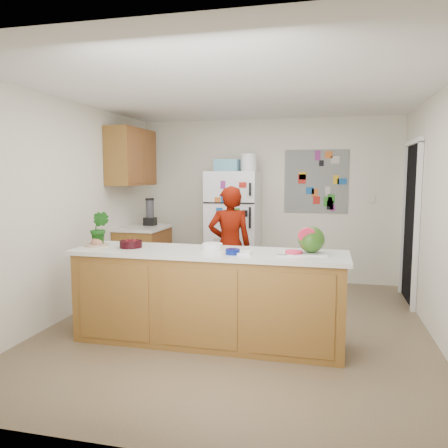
% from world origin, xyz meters
% --- Properties ---
extents(floor, '(4.00, 4.50, 0.02)m').
position_xyz_m(floor, '(0.00, 0.00, -0.01)').
color(floor, brown).
rests_on(floor, ground).
extents(wall_back, '(4.00, 0.02, 2.50)m').
position_xyz_m(wall_back, '(0.00, 2.26, 1.25)').
color(wall_back, beige).
rests_on(wall_back, ground).
extents(wall_left, '(0.02, 4.50, 2.50)m').
position_xyz_m(wall_left, '(-2.01, 0.00, 1.25)').
color(wall_left, beige).
rests_on(wall_left, ground).
extents(wall_right, '(0.02, 4.50, 2.50)m').
position_xyz_m(wall_right, '(2.01, 0.00, 1.25)').
color(wall_right, beige).
rests_on(wall_right, ground).
extents(ceiling, '(4.00, 4.50, 0.02)m').
position_xyz_m(ceiling, '(0.00, 0.00, 2.51)').
color(ceiling, white).
rests_on(ceiling, wall_back).
extents(doorway, '(0.03, 0.85, 2.04)m').
position_xyz_m(doorway, '(1.99, 1.45, 1.02)').
color(doorway, black).
rests_on(doorway, ground).
extents(peninsula_base, '(2.60, 0.62, 0.88)m').
position_xyz_m(peninsula_base, '(-0.20, -0.50, 0.44)').
color(peninsula_base, brown).
rests_on(peninsula_base, floor).
extents(peninsula_top, '(2.68, 0.70, 0.04)m').
position_xyz_m(peninsula_top, '(-0.20, -0.50, 0.90)').
color(peninsula_top, silver).
rests_on(peninsula_top, peninsula_base).
extents(side_counter_base, '(0.60, 0.80, 0.86)m').
position_xyz_m(side_counter_base, '(-1.69, 1.35, 0.43)').
color(side_counter_base, brown).
rests_on(side_counter_base, floor).
extents(side_counter_top, '(0.64, 0.84, 0.04)m').
position_xyz_m(side_counter_top, '(-1.69, 1.35, 0.88)').
color(side_counter_top, silver).
rests_on(side_counter_top, side_counter_base).
extents(upper_cabinets, '(0.35, 1.00, 0.80)m').
position_xyz_m(upper_cabinets, '(-1.82, 1.30, 1.90)').
color(upper_cabinets, brown).
rests_on(upper_cabinets, wall_left).
extents(refrigerator, '(0.75, 0.70, 1.70)m').
position_xyz_m(refrigerator, '(-0.45, 1.88, 0.85)').
color(refrigerator, silver).
rests_on(refrigerator, floor).
extents(fridge_top_bin, '(0.35, 0.28, 0.18)m').
position_xyz_m(fridge_top_bin, '(-0.55, 1.88, 1.79)').
color(fridge_top_bin, '#5999B2').
rests_on(fridge_top_bin, refrigerator).
extents(photo_collage, '(0.95, 0.01, 0.95)m').
position_xyz_m(photo_collage, '(0.75, 2.24, 1.55)').
color(photo_collage, slate).
rests_on(photo_collage, wall_back).
extents(person, '(0.64, 0.52, 1.51)m').
position_xyz_m(person, '(-0.28, 0.85, 0.75)').
color(person, '#600D02').
rests_on(person, floor).
extents(blender_appliance, '(0.12, 0.12, 0.38)m').
position_xyz_m(blender_appliance, '(-1.64, 1.50, 1.09)').
color(blender_appliance, black).
rests_on(blender_appliance, side_counter_top).
extents(cutting_board, '(0.42, 0.35, 0.01)m').
position_xyz_m(cutting_board, '(0.72, -0.46, 0.93)').
color(cutting_board, white).
rests_on(cutting_board, peninsula_top).
extents(watermelon, '(0.24, 0.24, 0.24)m').
position_xyz_m(watermelon, '(0.78, -0.44, 1.05)').
color(watermelon, '#32631A').
rests_on(watermelon, cutting_board).
extents(watermelon_slice, '(0.16, 0.16, 0.02)m').
position_xyz_m(watermelon_slice, '(0.63, -0.51, 0.94)').
color(watermelon_slice, red).
rests_on(watermelon_slice, cutting_board).
extents(cherry_bowl, '(0.24, 0.24, 0.07)m').
position_xyz_m(cherry_bowl, '(-1.00, -0.50, 0.96)').
color(cherry_bowl, black).
rests_on(cherry_bowl, peninsula_top).
extents(white_bowl, '(0.22, 0.22, 0.06)m').
position_xyz_m(white_bowl, '(-0.17, -0.42, 0.95)').
color(white_bowl, white).
rests_on(white_bowl, peninsula_top).
extents(cobalt_bowl, '(0.17, 0.17, 0.05)m').
position_xyz_m(cobalt_bowl, '(0.08, -0.64, 0.95)').
color(cobalt_bowl, '#05135C').
rests_on(cobalt_bowl, peninsula_top).
extents(plate, '(0.31, 0.31, 0.02)m').
position_xyz_m(plate, '(-1.40, -0.48, 0.93)').
color(plate, '#BBAA94').
rests_on(plate, peninsula_top).
extents(paper_towel, '(0.21, 0.19, 0.02)m').
position_xyz_m(paper_towel, '(0.14, -0.59, 0.93)').
color(paper_towel, white).
rests_on(paper_towel, peninsula_top).
extents(keys, '(0.10, 0.06, 0.01)m').
position_xyz_m(keys, '(0.53, -0.61, 0.93)').
color(keys, gray).
rests_on(keys, peninsula_top).
extents(potted_plant, '(0.21, 0.18, 0.36)m').
position_xyz_m(potted_plant, '(-1.38, -0.45, 1.10)').
color(potted_plant, '#19480B').
rests_on(potted_plant, peninsula_top).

